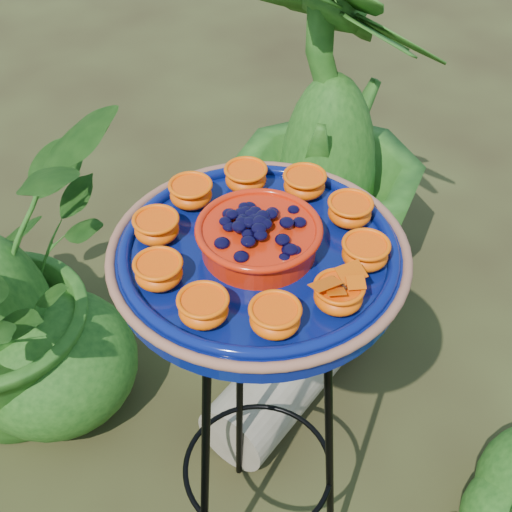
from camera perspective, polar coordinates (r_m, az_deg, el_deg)
name	(u,v)px	position (r m, az deg, el deg)	size (l,w,h in m)	color
ground_plane	(262,491)	(1.89, 0.52, -18.30)	(20.00, 20.00, 0.00)	black
tripod_stand	(258,402)	(1.38, 0.18, -11.60)	(0.39, 0.39, 0.88)	black
feeder_dish	(259,251)	(1.09, 0.22, 0.39)	(0.55, 0.55, 0.10)	#07135A
driftwood_log	(294,368)	(1.99, 3.03, -8.92)	(0.20, 0.20, 0.59)	gray
shrub_back_right	(330,137)	(2.08, 5.92, 9.44)	(0.58, 0.58, 1.04)	#184412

